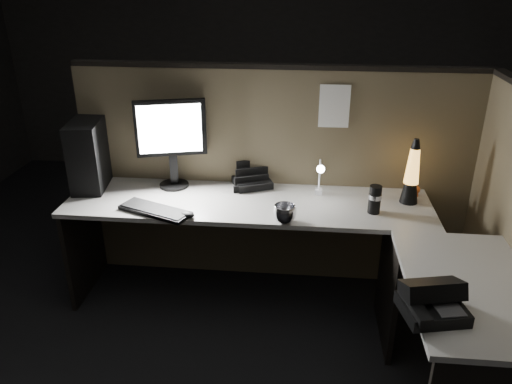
# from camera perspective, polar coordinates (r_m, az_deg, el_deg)

# --- Properties ---
(floor) EXTENTS (6.00, 6.00, 0.00)m
(floor) POSITION_cam_1_polar(r_m,az_deg,el_deg) (3.06, 0.71, -18.61)
(floor) COLOR black
(floor) RESTS_ON ground
(room_shell) EXTENTS (6.00, 6.00, 6.00)m
(room_shell) POSITION_cam_1_polar(r_m,az_deg,el_deg) (2.29, 0.93, 12.68)
(room_shell) COLOR silver
(room_shell) RESTS_ON ground
(partition_back) EXTENTS (2.66, 0.06, 1.50)m
(partition_back) POSITION_cam_1_polar(r_m,az_deg,el_deg) (3.43, 2.16, 1.49)
(partition_back) COLOR brown
(partition_back) RESTS_ON ground
(desk) EXTENTS (2.60, 1.60, 0.73)m
(desk) POSITION_cam_1_polar(r_m,az_deg,el_deg) (2.90, 4.78, -6.92)
(desk) COLOR #A9A8A0
(desk) RESTS_ON ground
(pc_tower) EXTENTS (0.25, 0.45, 0.45)m
(pc_tower) POSITION_cam_1_polar(r_m,az_deg,el_deg) (3.49, -18.46, 4.21)
(pc_tower) COLOR black
(pc_tower) RESTS_ON desk
(monitor) EXTENTS (0.45, 0.20, 0.59)m
(monitor) POSITION_cam_1_polar(r_m,az_deg,el_deg) (3.30, -9.68, 6.41)
(monitor) COLOR black
(monitor) RESTS_ON desk
(keyboard) EXTENTS (0.48, 0.31, 0.02)m
(keyboard) POSITION_cam_1_polar(r_m,az_deg,el_deg) (3.07, -11.45, -2.09)
(keyboard) COLOR black
(keyboard) RESTS_ON desk
(mouse) EXTENTS (0.11, 0.09, 0.04)m
(mouse) POSITION_cam_1_polar(r_m,az_deg,el_deg) (2.97, -7.87, -2.59)
(mouse) COLOR black
(mouse) RESTS_ON desk
(clip_lamp) EXTENTS (0.05, 0.20, 0.26)m
(clip_lamp) POSITION_cam_1_polar(r_m,az_deg,el_deg) (3.15, 7.30, 1.71)
(clip_lamp) COLOR white
(clip_lamp) RESTS_ON desk
(organizer) EXTENTS (0.30, 0.28, 0.18)m
(organizer) POSITION_cam_1_polar(r_m,az_deg,el_deg) (3.37, -0.41, 1.42)
(organizer) COLOR black
(organizer) RESTS_ON desk
(lava_lamp) EXTENTS (0.11, 0.11, 0.42)m
(lava_lamp) POSITION_cam_1_polar(r_m,az_deg,el_deg) (3.22, 17.36, 1.69)
(lava_lamp) COLOR black
(lava_lamp) RESTS_ON desk
(travel_mug) EXTENTS (0.08, 0.08, 0.17)m
(travel_mug) POSITION_cam_1_polar(r_m,az_deg,el_deg) (3.05, 13.41, -0.84)
(travel_mug) COLOR black
(travel_mug) RESTS_ON desk
(steel_mug) EXTENTS (0.16, 0.16, 0.11)m
(steel_mug) POSITION_cam_1_polar(r_m,az_deg,el_deg) (2.88, 3.29, -2.50)
(steel_mug) COLOR #B0B0B7
(steel_mug) RESTS_ON desk
(figurine) EXTENTS (0.05, 0.05, 0.05)m
(figurine) POSITION_cam_1_polar(r_m,az_deg,el_deg) (3.37, 17.81, 0.27)
(figurine) COLOR orange
(figurine) RESTS_ON desk
(pinned_paper) EXTENTS (0.19, 0.00, 0.27)m
(pinned_paper) POSITION_cam_1_polar(r_m,az_deg,el_deg) (3.23, 8.95, 9.65)
(pinned_paper) COLOR white
(pinned_paper) RESTS_ON partition_back
(desk_phone) EXTENTS (0.30, 0.30, 0.15)m
(desk_phone) POSITION_cam_1_polar(r_m,az_deg,el_deg) (2.29, 19.40, -11.66)
(desk_phone) COLOR black
(desk_phone) RESTS_ON desk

